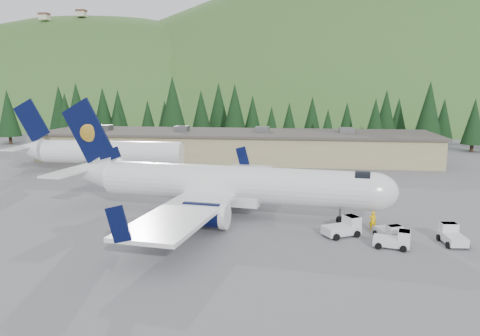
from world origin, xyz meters
name	(u,v)px	position (x,y,z in m)	size (l,w,h in m)	color
ground	(233,215)	(0.00, 0.00, 0.00)	(600.00, 600.00, 0.00)	slate
airliner	(223,185)	(-1.05, 0.15, 3.22)	(36.41, 34.29, 12.08)	white
second_airliner	(94,151)	(-24.92, 22.00, 3.32)	(27.50, 11.00, 10.05)	white
baggage_tug_a	(344,227)	(10.91, -5.34, 0.79)	(3.67, 3.14, 1.75)	silver
baggage_tug_b	(395,240)	(14.80, -8.17, 0.70)	(3.18, 2.29, 1.56)	silver
baggage_tug_c	(452,235)	(19.83, -6.36, 0.72)	(2.06, 3.15, 1.61)	silver
terminal_building	(235,145)	(-5.01, 38.00, 2.62)	(71.00, 17.00, 6.10)	#968A5F
baggage_tug_d	(390,232)	(14.81, -5.82, 0.64)	(2.40, 2.98, 1.42)	silver
ramp_worker	(373,221)	(13.68, -3.43, 0.92)	(0.67, 0.44, 1.85)	#FFC100
tree_line	(231,113)	(-9.10, 61.04, 7.26)	(114.66, 18.92, 14.35)	black
hills	(381,262)	(53.34, 207.38, -82.80)	(614.00, 330.00, 300.00)	#34511F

